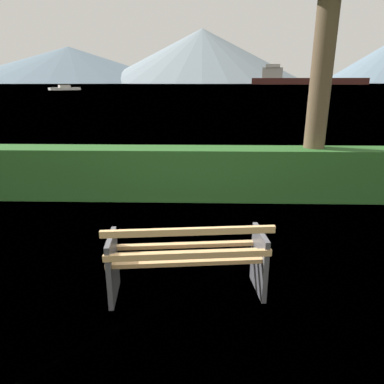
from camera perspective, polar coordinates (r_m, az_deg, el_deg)
name	(u,v)px	position (r m, az deg, el deg)	size (l,w,h in m)	color
ground_plane	(187,291)	(3.86, -0.81, -15.98)	(1400.00, 1400.00, 0.00)	#4C6B33
water_surface	(202,84)	(309.37, 1.62, 17.24)	(620.00, 620.00, 0.00)	slate
park_bench	(187,259)	(3.59, -0.78, -10.87)	(1.65, 0.73, 0.87)	tan
hedge_row	(194,173)	(6.58, 0.30, 3.11)	(13.87, 0.65, 0.97)	#285B23
cargo_ship_large	(299,79)	(311.84, 17.19, 17.32)	(91.23, 28.34, 15.78)	#471E19
tender_far	(65,88)	(102.18, -20.19, 15.69)	(7.65, 6.65, 1.36)	silver
distant_hills	(203,60)	(566.74, 1.89, 20.88)	(818.54, 353.29, 76.65)	slate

